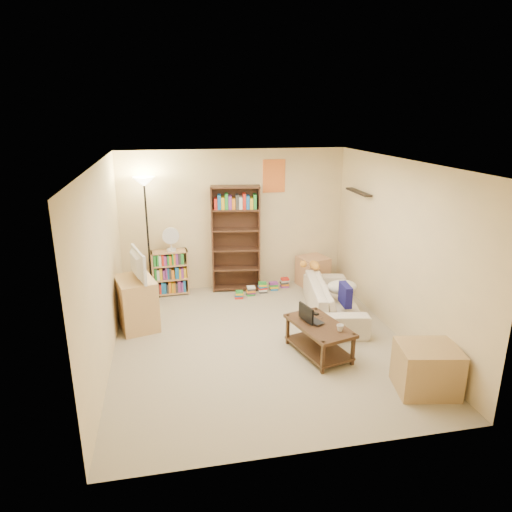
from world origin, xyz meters
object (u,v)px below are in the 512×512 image
sofa (333,300)px  side_table (313,271)px  tabby_cat (313,265)px  tall_bookshelf (236,236)px  desk_fan (171,238)px  end_cabinet (427,369)px  short_bookshelf (170,273)px  floor_lamp (145,203)px  laptop (315,319)px  mug (340,328)px  tv_stand (137,303)px  television (133,265)px  coffee_table (319,335)px

sofa → side_table: (0.09, 1.33, 0.01)m
side_table → tabby_cat: bearing=-109.3°
tall_bookshelf → desk_fan: bearing=-170.3°
sofa → end_cabinet: (0.32, -2.16, 0.01)m
short_bookshelf → floor_lamp: (-0.33, -0.06, 1.27)m
sofa → laptop: (-0.64, -0.99, 0.18)m
sofa → mug: bearing=172.0°
tv_stand → laptop: bearing=-41.8°
tabby_cat → desk_fan: 2.47m
mug → end_cabinet: 1.12m
sofa → television: bearing=96.0°
tv_stand → floor_lamp: floor_lamp is taller
floor_lamp → tall_bookshelf: bearing=2.2°
laptop → television: size_ratio=0.56×
mug → side_table: 2.74m
laptop → side_table: (0.74, 2.32, -0.17)m
television → floor_lamp: size_ratio=0.36×
laptop → tv_stand: size_ratio=0.56×
tabby_cat → desk_fan: (-2.35, 0.63, 0.43)m
desk_fan → end_cabinet: 4.57m
coffee_table → tall_bookshelf: 2.73m
tv_stand → desk_fan: desk_fan is taller
floor_lamp → side_table: floor_lamp is taller
short_bookshelf → end_cabinet: short_bookshelf is taller
laptop → tall_bookshelf: bearing=-8.8°
television → tv_stand: bearing=-0.0°
floor_lamp → tabby_cat: bearing=-12.8°
short_bookshelf → desk_fan: bearing=-47.2°
laptop → tv_stand: bearing=38.8°
sofa → short_bookshelf: size_ratio=2.41×
floor_lamp → tv_stand: bearing=-98.9°
television → side_table: size_ratio=1.38×
sofa → desk_fan: size_ratio=4.57×
coffee_table → mug: bearing=-65.9°
tabby_cat → side_table: 0.72m
coffee_table → short_bookshelf: 3.16m
tv_stand → side_table: size_ratio=1.39×
short_bookshelf → side_table: 2.61m
television → end_cabinet: size_ratio=1.13×
end_cabinet → tall_bookshelf: bearing=114.9°
short_bookshelf → desk_fan: (0.04, -0.04, 0.63)m
mug → short_bookshelf: bearing=127.0°
tabby_cat → coffee_table: bearing=-105.2°
floor_lamp → television: bearing=-98.9°
tv_stand → short_bookshelf: short_bookshelf is taller
tall_bookshelf → floor_lamp: (-1.51, -0.06, 0.67)m
laptop → end_cabinet: end_cabinet is taller
side_table → end_cabinet: bearing=-86.2°
mug → tv_stand: tv_stand is taller
television → end_cabinet: bearing=-140.5°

